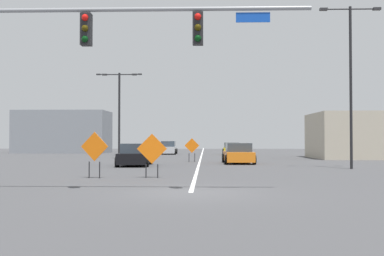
{
  "coord_description": "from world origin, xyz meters",
  "views": [
    {
      "loc": [
        0.49,
        -14.73,
        1.72
      ],
      "look_at": [
        -0.66,
        22.57,
        2.64
      ],
      "focal_mm": 42.89,
      "sensor_mm": 36.0,
      "label": 1
    }
  ],
  "objects_px": {
    "traffic_signal_assembly": "(87,45)",
    "street_lamp_mid_left": "(119,106)",
    "construction_sign_right_lane": "(152,150)",
    "car_yellow_distant": "(231,149)",
    "construction_sign_median_far": "(94,149)",
    "construction_sign_left_lane": "(192,147)",
    "car_orange_near": "(238,154)",
    "street_lamp_mid_right": "(351,74)",
    "car_silver_passing": "(168,148)",
    "construction_sign_median_near": "(154,145)",
    "street_lamp_near_right": "(119,108)",
    "car_black_mid": "(135,155)"
  },
  "relations": [
    {
      "from": "traffic_signal_assembly",
      "to": "street_lamp_mid_left",
      "type": "xyz_separation_m",
      "value": [
        -5.22,
        32.68,
        0.39
      ]
    },
    {
      "from": "traffic_signal_assembly",
      "to": "construction_sign_right_lane",
      "type": "xyz_separation_m",
      "value": [
        1.45,
        5.62,
        -3.57
      ]
    },
    {
      "from": "car_yellow_distant",
      "to": "construction_sign_median_far",
      "type": "bearing_deg",
      "value": -103.91
    },
    {
      "from": "construction_sign_left_lane",
      "to": "car_orange_near",
      "type": "distance_m",
      "value": 3.99
    },
    {
      "from": "street_lamp_mid_right",
      "to": "construction_sign_left_lane",
      "type": "relative_size",
      "value": 5.26
    },
    {
      "from": "traffic_signal_assembly",
      "to": "construction_sign_right_lane",
      "type": "bearing_deg",
      "value": 75.56
    },
    {
      "from": "construction_sign_left_lane",
      "to": "car_silver_passing",
      "type": "height_order",
      "value": "construction_sign_left_lane"
    },
    {
      "from": "construction_sign_median_near",
      "to": "construction_sign_median_far",
      "type": "bearing_deg",
      "value": -89.34
    },
    {
      "from": "construction_sign_left_lane",
      "to": "car_orange_near",
      "type": "bearing_deg",
      "value": -31.25
    },
    {
      "from": "construction_sign_right_lane",
      "to": "construction_sign_median_near",
      "type": "xyz_separation_m",
      "value": [
        -2.82,
        25.68,
        -0.06
      ]
    },
    {
      "from": "street_lamp_mid_left",
      "to": "construction_sign_left_lane",
      "type": "relative_size",
      "value": 4.8
    },
    {
      "from": "street_lamp_mid_left",
      "to": "car_yellow_distant",
      "type": "relative_size",
      "value": 1.96
    },
    {
      "from": "car_orange_near",
      "to": "traffic_signal_assembly",
      "type": "bearing_deg",
      "value": -108.75
    },
    {
      "from": "street_lamp_mid_right",
      "to": "car_yellow_distant",
      "type": "relative_size",
      "value": 2.15
    },
    {
      "from": "car_silver_passing",
      "to": "car_yellow_distant",
      "type": "relative_size",
      "value": 0.88
    },
    {
      "from": "street_lamp_near_right",
      "to": "street_lamp_mid_left",
      "type": "bearing_deg",
      "value": 101.14
    },
    {
      "from": "traffic_signal_assembly",
      "to": "car_black_mid",
      "type": "bearing_deg",
      "value": 93.01
    },
    {
      "from": "street_lamp_mid_right",
      "to": "car_black_mid",
      "type": "distance_m",
      "value": 14.28
    },
    {
      "from": "street_lamp_near_right",
      "to": "car_yellow_distant",
      "type": "distance_m",
      "value": 15.99
    },
    {
      "from": "construction_sign_left_lane",
      "to": "street_lamp_near_right",
      "type": "bearing_deg",
      "value": 141.41
    },
    {
      "from": "construction_sign_median_far",
      "to": "construction_sign_median_near",
      "type": "xyz_separation_m",
      "value": [
        -0.3,
        25.89,
        -0.14
      ]
    },
    {
      "from": "street_lamp_mid_left",
      "to": "car_orange_near",
      "type": "bearing_deg",
      "value": -51.94
    },
    {
      "from": "traffic_signal_assembly",
      "to": "construction_sign_left_lane",
      "type": "height_order",
      "value": "traffic_signal_assembly"
    },
    {
      "from": "construction_sign_median_far",
      "to": "car_yellow_distant",
      "type": "height_order",
      "value": "construction_sign_median_far"
    },
    {
      "from": "street_lamp_mid_right",
      "to": "car_black_mid",
      "type": "bearing_deg",
      "value": 166.95
    },
    {
      "from": "street_lamp_mid_left",
      "to": "car_silver_passing",
      "type": "height_order",
      "value": "street_lamp_mid_left"
    },
    {
      "from": "construction_sign_median_near",
      "to": "car_orange_near",
      "type": "relative_size",
      "value": 0.4
    },
    {
      "from": "street_lamp_mid_left",
      "to": "construction_sign_right_lane",
      "type": "xyz_separation_m",
      "value": [
        6.67,
        -27.06,
        -3.97
      ]
    },
    {
      "from": "traffic_signal_assembly",
      "to": "car_silver_passing",
      "type": "height_order",
      "value": "traffic_signal_assembly"
    },
    {
      "from": "construction_sign_median_near",
      "to": "street_lamp_mid_right",
      "type": "bearing_deg",
      "value": -54.51
    },
    {
      "from": "street_lamp_mid_left",
      "to": "construction_sign_median_near",
      "type": "xyz_separation_m",
      "value": [
        3.85,
        -1.38,
        -4.03
      ]
    },
    {
      "from": "street_lamp_mid_left",
      "to": "construction_sign_left_lane",
      "type": "height_order",
      "value": "street_lamp_mid_left"
    },
    {
      "from": "traffic_signal_assembly",
      "to": "construction_sign_median_far",
      "type": "xyz_separation_m",
      "value": [
        -1.08,
        5.41,
        -3.5
      ]
    },
    {
      "from": "car_silver_passing",
      "to": "car_yellow_distant",
      "type": "distance_m",
      "value": 7.29
    },
    {
      "from": "street_lamp_mid_right",
      "to": "car_yellow_distant",
      "type": "height_order",
      "value": "street_lamp_mid_right"
    },
    {
      "from": "street_lamp_near_right",
      "to": "car_silver_passing",
      "type": "xyz_separation_m",
      "value": [
        3.3,
        12.53,
        -3.79
      ]
    },
    {
      "from": "street_lamp_mid_left",
      "to": "car_orange_near",
      "type": "xyz_separation_m",
      "value": [
        11.38,
        -14.54,
        -4.52
      ]
    },
    {
      "from": "construction_sign_right_lane",
      "to": "construction_sign_median_near",
      "type": "height_order",
      "value": "construction_sign_right_lane"
    },
    {
      "from": "traffic_signal_assembly",
      "to": "construction_sign_median_near",
      "type": "height_order",
      "value": "traffic_signal_assembly"
    },
    {
      "from": "construction_sign_median_near",
      "to": "street_lamp_mid_left",
      "type": "bearing_deg",
      "value": 160.24
    },
    {
      "from": "car_black_mid",
      "to": "car_orange_near",
      "type": "bearing_deg",
      "value": 23.17
    },
    {
      "from": "car_yellow_distant",
      "to": "street_lamp_mid_left",
      "type": "bearing_deg",
      "value": -160.68
    },
    {
      "from": "construction_sign_median_near",
      "to": "traffic_signal_assembly",
      "type": "bearing_deg",
      "value": -87.48
    },
    {
      "from": "street_lamp_mid_left",
      "to": "car_orange_near",
      "type": "height_order",
      "value": "street_lamp_mid_left"
    },
    {
      "from": "street_lamp_mid_right",
      "to": "street_lamp_near_right",
      "type": "distance_m",
      "value": 20.9
    },
    {
      "from": "construction_sign_right_lane",
      "to": "car_yellow_distant",
      "type": "relative_size",
      "value": 0.45
    },
    {
      "from": "street_lamp_mid_left",
      "to": "construction_sign_right_lane",
      "type": "height_order",
      "value": "street_lamp_mid_left"
    },
    {
      "from": "car_orange_near",
      "to": "construction_sign_median_near",
      "type": "bearing_deg",
      "value": 119.81
    },
    {
      "from": "construction_sign_left_lane",
      "to": "car_black_mid",
      "type": "xyz_separation_m",
      "value": [
        -3.57,
        -5.03,
        -0.45
      ]
    },
    {
      "from": "street_lamp_near_right",
      "to": "car_yellow_distant",
      "type": "bearing_deg",
      "value": 47.38
    }
  ]
}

